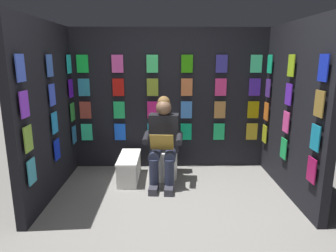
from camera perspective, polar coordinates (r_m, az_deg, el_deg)
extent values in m
plane|color=gray|center=(3.19, 0.92, -19.33)|extent=(30.00, 30.00, 0.00)
cube|color=black|center=(4.62, 0.30, 5.07)|extent=(3.03, 0.10, 2.13)
cube|color=#32EC9F|center=(4.78, -15.23, -1.13)|extent=(0.17, 0.01, 0.26)
cube|color=blue|center=(4.68, -9.15, -1.14)|extent=(0.17, 0.01, 0.26)
cube|color=#18A0C5|center=(4.63, -2.86, -1.13)|extent=(0.17, 0.01, 0.26)
cube|color=#09AB67|center=(4.64, 3.47, -1.11)|extent=(0.17, 0.01, 0.26)
cube|color=#1BB862|center=(4.70, 9.71, -1.08)|extent=(0.17, 0.01, 0.26)
cube|color=#AF9325|center=(4.82, 15.70, -1.03)|extent=(0.17, 0.01, 0.26)
cube|color=#A43E33|center=(4.71, -15.48, 2.94)|extent=(0.17, 0.01, 0.26)
cube|color=#1FB85D|center=(4.61, -9.30, 3.02)|extent=(0.17, 0.01, 0.26)
cube|color=#C71D6F|center=(4.56, -2.91, 3.07)|extent=(0.17, 0.01, 0.26)
cube|color=#3C7AC9|center=(4.57, 3.53, 3.09)|extent=(0.17, 0.01, 0.26)
cube|color=#AC763B|center=(4.63, 9.87, 3.06)|extent=(0.17, 0.01, 0.26)
cube|color=#948709|center=(4.75, 15.96, 3.00)|extent=(0.17, 0.01, 0.26)
cube|color=teal|center=(4.66, -15.74, 7.11)|extent=(0.17, 0.01, 0.26)
cube|color=red|center=(4.56, -9.46, 7.29)|extent=(0.17, 0.01, 0.26)
cube|color=olive|center=(4.51, -2.96, 7.39)|extent=(0.17, 0.01, 0.26)
cube|color=#C96B39|center=(4.52, 3.59, 7.39)|extent=(0.17, 0.01, 0.26)
cube|color=#DC337A|center=(4.59, 10.04, 7.30)|extent=(0.17, 0.01, 0.26)
cube|color=#4825A0|center=(4.71, 16.22, 7.13)|extent=(0.17, 0.01, 0.26)
cube|color=green|center=(4.64, -16.01, 11.34)|extent=(0.17, 0.01, 0.26)
cube|color=#E24EA5|center=(4.54, -9.63, 11.63)|extent=(0.17, 0.01, 0.26)
cube|color=#40DC73|center=(4.49, -3.02, 11.77)|extent=(0.17, 0.01, 0.26)
cube|color=#2D920B|center=(4.50, 3.66, 11.77)|extent=(0.17, 0.01, 0.26)
cube|color=#36308F|center=(4.57, 10.21, 11.61)|extent=(0.17, 0.01, 0.26)
cube|color=#46D594|center=(4.69, 16.49, 11.32)|extent=(0.17, 0.01, 0.26)
cube|color=black|center=(4.00, 22.89, 2.77)|extent=(0.10, 1.83, 2.13)
cube|color=#A8B320|center=(4.74, 17.93, -1.43)|extent=(0.01, 0.17, 0.26)
cube|color=green|center=(4.07, 21.18, -4.03)|extent=(0.01, 0.17, 0.26)
cube|color=#A1124D|center=(3.44, 25.70, -7.59)|extent=(0.01, 0.17, 0.26)
cube|color=orange|center=(4.67, 18.23, 2.67)|extent=(0.01, 0.17, 0.26)
cube|color=#EE459C|center=(3.99, 21.59, 0.71)|extent=(0.01, 0.17, 0.26)
cube|color=teal|center=(3.34, 26.28, -2.03)|extent=(0.01, 0.17, 0.26)
cube|color=#53308D|center=(4.62, 18.54, 6.87)|extent=(0.01, 0.17, 0.26)
cube|color=#6328C8|center=(3.94, 22.01, 5.62)|extent=(0.01, 0.17, 0.26)
cube|color=olive|center=(3.27, 26.89, 3.81)|extent=(0.01, 0.17, 0.26)
cube|color=#19C585|center=(4.60, 18.85, 11.14)|extent=(0.01, 0.17, 0.26)
cube|color=#9EC91F|center=(3.91, 22.45, 10.62)|extent=(0.01, 0.17, 0.26)
cube|color=#182DC3|center=(3.25, 27.53, 9.82)|extent=(0.01, 0.17, 0.26)
cube|color=black|center=(3.93, -22.14, 2.69)|extent=(0.10, 1.83, 2.13)
cube|color=#3CA6C1|center=(3.37, -24.55, -7.90)|extent=(0.01, 0.17, 0.26)
cube|color=#122DDB|center=(4.01, -20.40, -4.21)|extent=(0.01, 0.17, 0.26)
cube|color=teal|center=(4.69, -17.45, -1.55)|extent=(0.01, 0.17, 0.26)
cube|color=#8ABB3D|center=(3.27, -25.12, -2.23)|extent=(0.01, 0.17, 0.26)
cube|color=#2AA2EC|center=(3.93, -20.80, 0.60)|extent=(0.01, 0.17, 0.26)
cube|color=green|center=(4.62, -17.74, 2.59)|extent=(0.01, 0.17, 0.26)
cube|color=#9039E4|center=(3.20, -25.72, 3.74)|extent=(0.01, 0.17, 0.26)
cube|color=#405AF1|center=(3.88, -21.21, 5.58)|extent=(0.01, 0.17, 0.26)
cube|color=#5712BB|center=(4.57, -18.04, 6.84)|extent=(0.01, 0.17, 0.26)
cube|color=blue|center=(3.17, -26.34, 9.89)|extent=(0.01, 0.17, 0.26)
cube|color=#3F67C6|center=(3.85, -21.64, 10.66)|extent=(0.01, 0.17, 0.26)
cube|color=#26D2D7|center=(4.55, -18.36, 11.16)|extent=(0.01, 0.17, 0.26)
cylinder|color=white|center=(4.31, -0.77, -7.42)|extent=(0.38, 0.38, 0.40)
cylinder|color=white|center=(4.24, -0.78, -4.74)|extent=(0.41, 0.41, 0.02)
cube|color=white|center=(4.44, -0.51, -1.64)|extent=(0.39, 0.21, 0.36)
cylinder|color=white|center=(4.35, -0.60, -1.94)|extent=(0.39, 0.10, 0.39)
cube|color=black|center=(4.13, -0.79, -1.27)|extent=(0.42, 0.25, 0.52)
sphere|color=brown|center=(4.03, -0.84, 3.51)|extent=(0.21, 0.21, 0.21)
sphere|color=olive|center=(4.05, -0.81, 4.53)|extent=(0.17, 0.17, 0.17)
cylinder|color=#23283D|center=(4.01, 0.42, -5.41)|extent=(0.18, 0.41, 0.15)
cylinder|color=#23283D|center=(4.02, -2.44, -5.34)|extent=(0.18, 0.41, 0.15)
cylinder|color=#23283D|center=(3.92, 0.25, -9.39)|extent=(0.12, 0.12, 0.42)
cylinder|color=#23283D|center=(3.93, -2.70, -9.31)|extent=(0.12, 0.12, 0.42)
cube|color=#33333D|center=(3.93, 0.19, -11.98)|extent=(0.13, 0.27, 0.09)
cube|color=#33333D|center=(3.95, -2.77, -11.88)|extent=(0.13, 0.27, 0.09)
cylinder|color=black|center=(3.96, 2.18, -2.34)|extent=(0.11, 0.32, 0.13)
cylinder|color=black|center=(3.99, -4.15, -2.22)|extent=(0.11, 0.32, 0.13)
cube|color=#A47E2B|center=(3.82, -1.21, -3.15)|extent=(0.31, 0.15, 0.23)
cube|color=white|center=(4.32, -7.40, -8.09)|extent=(0.27, 0.69, 0.32)
cube|color=white|center=(4.26, -7.47, -5.93)|extent=(0.28, 0.72, 0.03)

